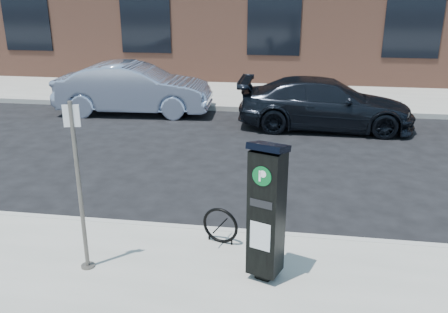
% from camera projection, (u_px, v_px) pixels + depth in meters
% --- Properties ---
extents(ground, '(120.00, 120.00, 0.00)m').
position_uv_depth(ground, '(228.00, 238.00, 7.40)').
color(ground, black).
rests_on(ground, ground).
extents(sidewalk_far, '(60.00, 12.00, 0.15)m').
position_uv_depth(sidewalk_far, '(275.00, 77.00, 20.41)').
color(sidewalk_far, gray).
rests_on(sidewalk_far, ground).
extents(curb_near, '(60.00, 0.12, 0.16)m').
position_uv_depth(curb_near, '(227.00, 234.00, 7.36)').
color(curb_near, '#9E9B93').
rests_on(curb_near, ground).
extents(curb_far, '(60.00, 0.12, 0.16)m').
position_uv_depth(curb_far, '(265.00, 110.00, 14.84)').
color(curb_far, '#9E9B93').
rests_on(curb_far, ground).
extents(parking_kiosk, '(0.53, 0.50, 1.85)m').
position_uv_depth(parking_kiosk, '(267.00, 211.00, 5.81)').
color(parking_kiosk, black).
rests_on(parking_kiosk, sidewalk_near).
extents(sign_pole, '(0.20, 0.18, 2.27)m').
position_uv_depth(sign_pole, '(80.00, 190.00, 5.98)').
color(sign_pole, '#5E5A53').
rests_on(sign_pole, sidewalk_near).
extents(bike_rack, '(0.54, 0.19, 0.55)m').
position_uv_depth(bike_rack, '(220.00, 226.00, 6.88)').
color(bike_rack, black).
rests_on(bike_rack, sidewalk_near).
extents(car_silver, '(4.79, 1.94, 1.55)m').
position_uv_depth(car_silver, '(134.00, 88.00, 14.53)').
color(car_silver, '#97A4C1').
rests_on(car_silver, ground).
extents(car_dark, '(4.74, 1.93, 1.37)m').
position_uv_depth(car_dark, '(325.00, 104.00, 12.97)').
color(car_dark, black).
rests_on(car_dark, ground).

